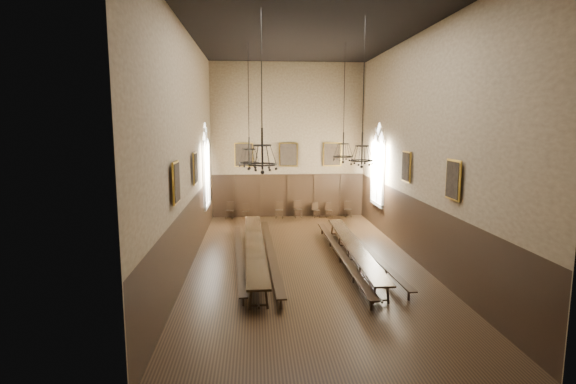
{
  "coord_description": "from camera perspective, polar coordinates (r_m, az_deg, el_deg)",
  "views": [
    {
      "loc": [
        -1.96,
        -17.34,
        5.47
      ],
      "look_at": [
        -0.57,
        1.5,
        2.6
      ],
      "focal_mm": 28.0,
      "sensor_mm": 36.0,
      "label": 1
    }
  ],
  "objects": [
    {
      "name": "bench_right_outer",
      "position": [
        18.65,
        10.19,
        -7.72
      ],
      "size": [
        0.71,
        9.23,
        0.42
      ],
      "rotation": [
        0.0,
        0.0,
        0.05
      ],
      "color": "black",
      "rests_on": "floor"
    },
    {
      "name": "bench_right_inner",
      "position": [
        18.17,
        6.66,
        -8.0
      ],
      "size": [
        0.37,
        10.16,
        0.46
      ],
      "rotation": [
        0.0,
        0.0,
        0.01
      ],
      "color": "black",
      "rests_on": "floor"
    },
    {
      "name": "chandelier_back_left",
      "position": [
        19.86,
        -4.94,
        4.69
      ],
      "size": [
        0.91,
        0.91,
        5.38
      ],
      "color": "black",
      "rests_on": "ceiling"
    },
    {
      "name": "window_right",
      "position": [
        23.81,
        11.37,
        3.47
      ],
      "size": [
        0.2,
        2.2,
        4.6
      ],
      "primitive_type": null,
      "color": "white",
      "rests_on": "wall_right"
    },
    {
      "name": "portrait_left_1",
      "position": [
        14.16,
        -14.03,
        1.19
      ],
      "size": [
        0.12,
        1.0,
        1.3
      ],
      "color": "#B3872B",
      "rests_on": "wall_left"
    },
    {
      "name": "chandelier_front_left",
      "position": [
        14.45,
        -3.29,
        4.72
      ],
      "size": [
        0.94,
        0.94,
        4.98
      ],
      "color": "black",
      "rests_on": "ceiling"
    },
    {
      "name": "window_left",
      "position": [
        23.07,
        -10.38,
        3.34
      ],
      "size": [
        0.2,
        2.2,
        4.6
      ],
      "primitive_type": null,
      "color": "white",
      "rests_on": "wall_left"
    },
    {
      "name": "chandelier_back_right",
      "position": [
        20.44,
        7.04,
        5.38
      ],
      "size": [
        0.9,
        0.9,
        5.15
      ],
      "color": "black",
      "rests_on": "ceiling"
    },
    {
      "name": "bench_left_inner",
      "position": [
        18.29,
        -2.23,
        -7.8
      ],
      "size": [
        0.6,
        10.45,
        0.47
      ],
      "rotation": [
        0.0,
        0.0,
        0.03
      ],
      "color": "black",
      "rests_on": "floor"
    },
    {
      "name": "portrait_back_0",
      "position": [
        26.29,
        -5.64,
        4.72
      ],
      "size": [
        1.1,
        0.12,
        1.4
      ],
      "color": "#B3872B",
      "rests_on": "wall_back"
    },
    {
      "name": "chair_7",
      "position": [
        26.94,
        7.63,
        -2.56
      ],
      "size": [
        0.44,
        0.44,
        0.92
      ],
      "rotation": [
        0.0,
        0.0,
        -0.08
      ],
      "color": "black",
      "rests_on": "floor"
    },
    {
      "name": "table_right",
      "position": [
        18.27,
        8.31,
        -7.7
      ],
      "size": [
        0.83,
        9.39,
        0.73
      ],
      "rotation": [
        0.0,
        0.0,
        -0.02
      ],
      "color": "black",
      "rests_on": "floor"
    },
    {
      "name": "ceiling",
      "position": [
        17.81,
        2.31,
        20.08
      ],
      "size": [
        9.0,
        18.0,
        0.02
      ],
      "primitive_type": "cube",
      "color": "black",
      "rests_on": "ground"
    },
    {
      "name": "portrait_right_1",
      "position": [
        15.33,
        20.24,
        1.46
      ],
      "size": [
        0.12,
        1.0,
        1.3
      ],
      "color": "#B3872B",
      "rests_on": "wall_right"
    },
    {
      "name": "chair_5",
      "position": [
        26.65,
        3.57,
        -2.66
      ],
      "size": [
        0.48,
        0.48,
        0.87
      ],
      "rotation": [
        0.0,
        0.0,
        0.3
      ],
      "color": "black",
      "rests_on": "floor"
    },
    {
      "name": "portrait_left_0",
      "position": [
        18.59,
        -11.71,
        2.98
      ],
      "size": [
        0.12,
        1.0,
        1.3
      ],
      "color": "#B3872B",
      "rests_on": "wall_left"
    },
    {
      "name": "wall_front",
      "position": [
        8.62,
        8.96,
        2.05
      ],
      "size": [
        9.0,
        0.02,
        9.0
      ],
      "primitive_type": "cube",
      "color": "#887553",
      "rests_on": "ground"
    },
    {
      "name": "floor",
      "position": [
        18.3,
        2.14,
        -8.81
      ],
      "size": [
        9.0,
        18.0,
        0.02
      ],
      "primitive_type": "cube",
      "color": "black",
      "rests_on": "ground"
    },
    {
      "name": "chair_3",
      "position": [
        26.36,
        -1.11,
        -2.69
      ],
      "size": [
        0.47,
        0.47,
        0.98
      ],
      "rotation": [
        0.0,
        0.0,
        -0.1
      ],
      "color": "black",
      "rests_on": "floor"
    },
    {
      "name": "portrait_back_2",
      "position": [
        26.68,
        5.63,
        4.78
      ],
      "size": [
        1.1,
        0.12,
        1.4
      ],
      "color": "#B3872B",
      "rests_on": "wall_back"
    },
    {
      "name": "wall_right",
      "position": [
        18.54,
        16.27,
        5.28
      ],
      "size": [
        0.02,
        18.0,
        9.0
      ],
      "primitive_type": "cube",
      "color": "#887553",
      "rests_on": "ground"
    },
    {
      "name": "chair_0",
      "position": [
        26.4,
        -7.41,
        -2.74
      ],
      "size": [
        0.52,
        0.52,
        1.0
      ],
      "rotation": [
        0.0,
        0.0,
        -0.19
      ],
      "color": "black",
      "rests_on": "floor"
    },
    {
      "name": "table_left",
      "position": [
        18.12,
        -4.25,
        -7.64
      ],
      "size": [
        0.97,
        10.35,
        0.81
      ],
      "rotation": [
        0.0,
        0.0,
        0.02
      ],
      "color": "black",
      "rests_on": "floor"
    },
    {
      "name": "chandelier_front_right",
      "position": [
        15.62,
        9.39,
        5.28
      ],
      "size": [
        0.78,
        0.78,
        4.91
      ],
      "color": "black",
      "rests_on": "ceiling"
    },
    {
      "name": "portrait_back_1",
      "position": [
        26.36,
        0.04,
        4.77
      ],
      "size": [
        1.1,
        0.12,
        1.4
      ],
      "color": "#B3872B",
      "rests_on": "wall_back"
    },
    {
      "name": "chair_6",
      "position": [
        26.72,
        5.2,
        -2.65
      ],
      "size": [
        0.42,
        0.42,
        0.86
      ],
      "rotation": [
        0.0,
        0.0,
        0.09
      ],
      "color": "black",
      "rests_on": "floor"
    },
    {
      "name": "chair_1",
      "position": [
        26.36,
        -5.38,
        -2.82
      ],
      "size": [
        0.39,
        0.39,
        0.86
      ],
      "rotation": [
        0.0,
        0.0,
        0.02
      ],
      "color": "black",
      "rests_on": "floor"
    },
    {
      "name": "bench_left_outer",
      "position": [
        18.02,
        -6.17,
        -8.22
      ],
      "size": [
        0.81,
        9.19,
        0.41
      ],
      "rotation": [
        0.0,
        0.0,
        0.06
      ],
      "color": "black",
      "rests_on": "floor"
    },
    {
      "name": "wainscot_panelling",
      "position": [
        17.96,
        2.16,
        -4.97
      ],
      "size": [
        9.0,
        18.0,
        2.5
      ],
      "primitive_type": null,
      "color": "black",
      "rests_on": "floor"
    },
    {
      "name": "portrait_right_0",
      "position": [
        19.49,
        14.79,
        3.13
      ],
      "size": [
        0.12,
        1.0,
        1.3
      ],
      "color": "#B3872B",
      "rests_on": "wall_right"
    },
    {
      "name": "wall_left",
      "position": [
        17.56,
        -12.63,
        5.25
      ],
      "size": [
        0.02,
        18.0,
        9.0
      ],
      "primitive_type": "cube",
      "color": "#887553",
      "rests_on": "ground"
    },
    {
      "name": "wall_back",
      "position": [
        26.45,
        0.02,
        6.52
      ],
      "size": [
        9.0,
        0.02,
        9.0
      ],
      "primitive_type": "cube",
      "color": "#887553",
      "rests_on": "ground"
    },
    {
      "name": "chair_4",
      "position": [
        26.52,
        1.28,
        -2.61
      ],
      "size": [
        0.48,
        0.48,
        1.0
      ],
      "rotation": [
        0.0,
        0.0,
        0.09
      ],
      "color": "black",
      "rests_on": "floor"
    }
  ]
}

